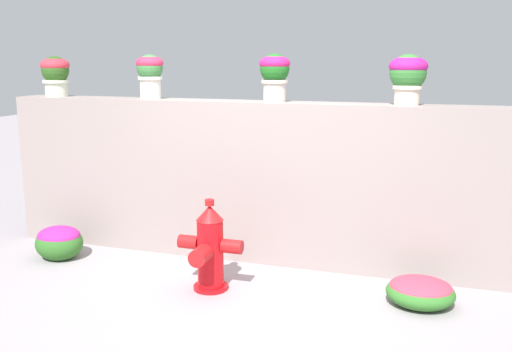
{
  "coord_description": "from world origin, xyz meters",
  "views": [
    {
      "loc": [
        1.46,
        -3.91,
        1.91
      ],
      "look_at": [
        -0.08,
        0.91,
        0.85
      ],
      "focal_mm": 40.18,
      "sensor_mm": 36.0,
      "label": 1
    }
  ],
  "objects_px": {
    "potted_plant_3": "(408,74)",
    "flower_bush_right": "(420,291)",
    "potted_plant_2": "(275,72)",
    "flower_bush_left": "(59,241)",
    "potted_plant_1": "(150,72)",
    "potted_plant_0": "(55,73)",
    "fire_hydrant": "(210,249)"
  },
  "relations": [
    {
      "from": "fire_hydrant",
      "to": "flower_bush_left",
      "type": "relative_size",
      "value": 1.67
    },
    {
      "from": "potted_plant_1",
      "to": "flower_bush_right",
      "type": "bearing_deg",
      "value": -13.59
    },
    {
      "from": "potted_plant_3",
      "to": "flower_bush_right",
      "type": "xyz_separation_m",
      "value": [
        0.22,
        -0.61,
        -1.65
      ]
    },
    {
      "from": "flower_bush_left",
      "to": "potted_plant_0",
      "type": "bearing_deg",
      "value": 120.73
    },
    {
      "from": "potted_plant_0",
      "to": "flower_bush_right",
      "type": "bearing_deg",
      "value": -9.87
    },
    {
      "from": "potted_plant_2",
      "to": "potted_plant_3",
      "type": "bearing_deg",
      "value": -0.72
    },
    {
      "from": "flower_bush_right",
      "to": "potted_plant_3",
      "type": "bearing_deg",
      "value": 109.4
    },
    {
      "from": "potted_plant_2",
      "to": "flower_bush_right",
      "type": "distance_m",
      "value": 2.24
    },
    {
      "from": "fire_hydrant",
      "to": "flower_bush_right",
      "type": "relative_size",
      "value": 1.45
    },
    {
      "from": "potted_plant_0",
      "to": "flower_bush_left",
      "type": "relative_size",
      "value": 0.88
    },
    {
      "from": "potted_plant_2",
      "to": "potted_plant_0",
      "type": "bearing_deg",
      "value": 179.58
    },
    {
      "from": "potted_plant_1",
      "to": "potted_plant_3",
      "type": "height_order",
      "value": "same"
    },
    {
      "from": "fire_hydrant",
      "to": "potted_plant_2",
      "type": "bearing_deg",
      "value": 70.07
    },
    {
      "from": "potted_plant_1",
      "to": "potted_plant_2",
      "type": "xyz_separation_m",
      "value": [
        1.25,
        -0.01,
        0.01
      ]
    },
    {
      "from": "fire_hydrant",
      "to": "flower_bush_left",
      "type": "distance_m",
      "value": 1.7
    },
    {
      "from": "potted_plant_2",
      "to": "flower_bush_right",
      "type": "xyz_separation_m",
      "value": [
        1.37,
        -0.63,
        -1.65
      ]
    },
    {
      "from": "potted_plant_2",
      "to": "flower_bush_left",
      "type": "distance_m",
      "value": 2.6
    },
    {
      "from": "flower_bush_left",
      "to": "potted_plant_2",
      "type": "bearing_deg",
      "value": 16.38
    },
    {
      "from": "fire_hydrant",
      "to": "flower_bush_right",
      "type": "bearing_deg",
      "value": 7.38
    },
    {
      "from": "flower_bush_right",
      "to": "potted_plant_2",
      "type": "bearing_deg",
      "value": 155.45
    },
    {
      "from": "potted_plant_1",
      "to": "potted_plant_3",
      "type": "relative_size",
      "value": 1.0
    },
    {
      "from": "potted_plant_1",
      "to": "potted_plant_3",
      "type": "xyz_separation_m",
      "value": [
        2.41,
        -0.02,
        0.0
      ]
    },
    {
      "from": "potted_plant_2",
      "to": "fire_hydrant",
      "type": "xyz_separation_m",
      "value": [
        -0.31,
        -0.84,
        -1.42
      ]
    },
    {
      "from": "potted_plant_0",
      "to": "potted_plant_2",
      "type": "xyz_separation_m",
      "value": [
        2.33,
        -0.02,
        0.02
      ]
    },
    {
      "from": "fire_hydrant",
      "to": "potted_plant_1",
      "type": "bearing_deg",
      "value": 137.91
    },
    {
      "from": "flower_bush_left",
      "to": "fire_hydrant",
      "type": "bearing_deg",
      "value": -8.99
    },
    {
      "from": "potted_plant_2",
      "to": "potted_plant_3",
      "type": "height_order",
      "value": "potted_plant_2"
    },
    {
      "from": "potted_plant_2",
      "to": "flower_bush_left",
      "type": "height_order",
      "value": "potted_plant_2"
    },
    {
      "from": "potted_plant_3",
      "to": "fire_hydrant",
      "type": "distance_m",
      "value": 2.2
    },
    {
      "from": "potted_plant_3",
      "to": "flower_bush_right",
      "type": "distance_m",
      "value": 1.77
    },
    {
      "from": "potted_plant_3",
      "to": "fire_hydrant",
      "type": "xyz_separation_m",
      "value": [
        -1.46,
        -0.83,
        -1.41
      ]
    },
    {
      "from": "potted_plant_3",
      "to": "potted_plant_1",
      "type": "bearing_deg",
      "value": 179.5
    }
  ]
}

